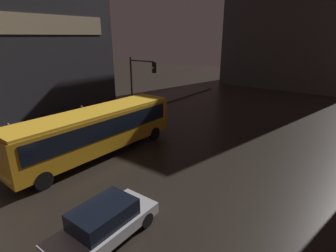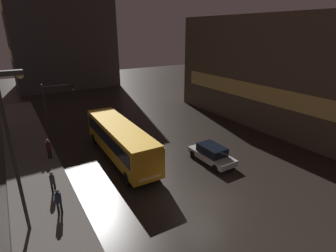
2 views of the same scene
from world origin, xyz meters
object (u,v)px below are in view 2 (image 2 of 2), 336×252
at_px(car_taxi, 212,154).
at_px(traffic_light_main, 56,101).
at_px(pedestrian_far, 58,199).
at_px(pedestrian_mid, 52,181).
at_px(street_lamp_sidewalk, 13,134).
at_px(bus_near, 120,138).
at_px(pedestrian_near, 48,147).

bearing_deg(car_taxi, traffic_light_main, -52.77).
bearing_deg(pedestrian_far, car_taxi, 117.91).
relative_size(pedestrian_mid, traffic_light_main, 0.29).
relative_size(traffic_light_main, street_lamp_sidewalk, 0.64).
xyz_separation_m(bus_near, pedestrian_far, (-6.11, -5.23, -0.77)).
xyz_separation_m(bus_near, traffic_light_main, (-3.51, 8.04, 1.95)).
height_order(pedestrian_far, traffic_light_main, traffic_light_main).
bearing_deg(pedestrian_near, pedestrian_far, -149.58).
relative_size(pedestrian_near, pedestrian_far, 1.09).
bearing_deg(traffic_light_main, pedestrian_mid, -103.16).
bearing_deg(bus_near, street_lamp_sidewalk, 38.34).
xyz_separation_m(pedestrian_near, pedestrian_far, (-0.69, -8.04, -0.10)).
distance_m(pedestrian_far, traffic_light_main, 13.80).
relative_size(car_taxi, traffic_light_main, 0.77).
xyz_separation_m(pedestrian_mid, pedestrian_far, (-0.06, -2.42, 0.05)).
height_order(car_taxi, pedestrian_mid, pedestrian_mid).
height_order(pedestrian_mid, traffic_light_main, traffic_light_main).
distance_m(bus_near, pedestrian_mid, 6.72).
relative_size(pedestrian_near, traffic_light_main, 0.32).
distance_m(pedestrian_near, pedestrian_mid, 5.66).
bearing_deg(pedestrian_mid, street_lamp_sidewalk, -1.50).
xyz_separation_m(bus_near, car_taxi, (6.30, -4.82, -1.14)).
relative_size(bus_near, pedestrian_far, 6.96).
relative_size(bus_near, pedestrian_mid, 7.12).
xyz_separation_m(pedestrian_far, traffic_light_main, (2.60, 13.27, 2.73)).
bearing_deg(pedestrian_far, traffic_light_main, -165.05).
distance_m(pedestrian_near, traffic_light_main, 6.16).
xyz_separation_m(pedestrian_near, pedestrian_mid, (-0.63, -5.62, -0.15)).
distance_m(pedestrian_far, street_lamp_sidewalk, 5.00).
height_order(pedestrian_mid, street_lamp_sidewalk, street_lamp_sidewalk).
bearing_deg(bus_near, traffic_light_main, -64.92).
bearing_deg(pedestrian_near, car_taxi, -87.76).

